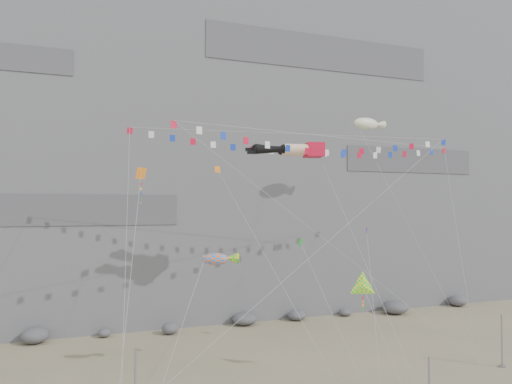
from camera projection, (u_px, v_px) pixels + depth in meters
ground at (323, 377)px, 35.94m from camera, size 120.00×120.00×0.00m
cliff at (207, 112)px, 66.63m from camera, size 80.00×28.00×50.00m
talus_boulders at (245, 319)px, 51.85m from camera, size 60.00×3.00×1.20m
anchor_pole_right at (502, 341)px, 38.22m from camera, size 0.12×0.12×4.01m
legs_kite at (293, 150)px, 42.51m from camera, size 6.79×16.77×22.55m
flag_banner_upper at (299, 134)px, 44.75m from camera, size 31.31×12.99×27.43m
flag_banner_lower at (334, 137)px, 42.84m from camera, size 29.04×9.42×21.43m
harlequin_kite at (141, 174)px, 35.83m from camera, size 3.37×9.33×17.04m
fish_windsock at (215, 259)px, 35.63m from camera, size 7.38×7.05×11.88m
delta_kite at (363, 287)px, 35.51m from camera, size 2.18×5.99×8.62m
blimp_windsock at (366, 124)px, 50.44m from camera, size 4.12×13.51×24.28m
small_kite_a at (219, 172)px, 41.39m from camera, size 4.90×14.73×21.27m
small_kite_b at (367, 232)px, 42.13m from camera, size 5.09×9.02×13.94m
small_kite_c at (301, 244)px, 36.70m from camera, size 2.10×7.62×11.99m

